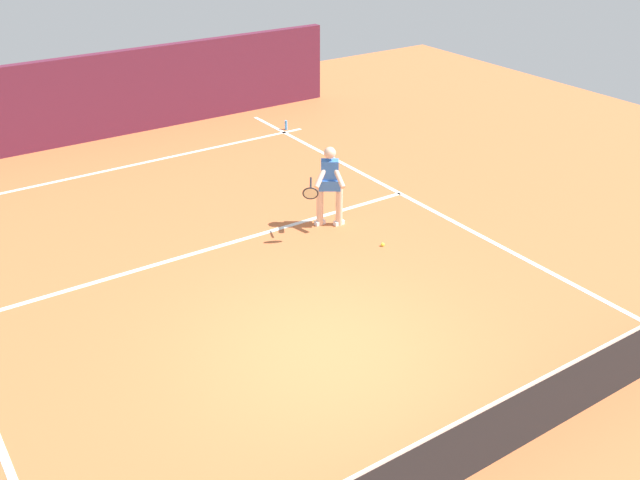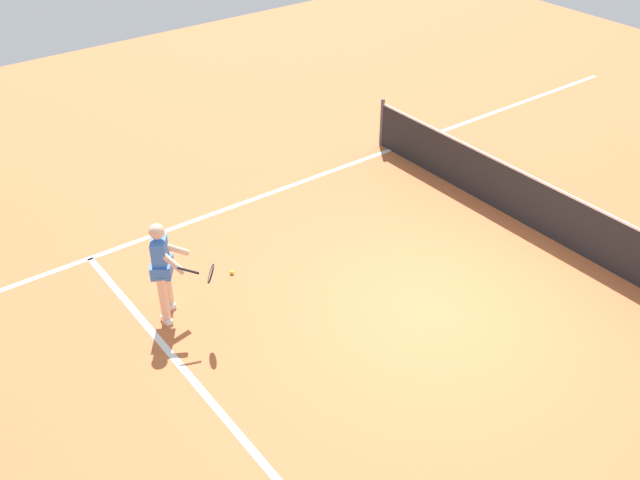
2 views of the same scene
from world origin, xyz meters
name	(u,v)px [view 2 (image 2 of 2)]	position (x,y,z in m)	size (l,w,h in m)	color
ground_plane	(436,309)	(0.00, 0.00, 0.00)	(27.83, 27.83, 0.00)	#C66638
service_line_marking	(226,419)	(0.00, -3.59, 0.00)	(8.58, 0.10, 0.01)	white
sideline_left_marking	(274,192)	(-4.29, 0.00, 0.00)	(0.10, 19.41, 0.01)	white
court_net	(565,219)	(0.00, 2.87, 0.47)	(9.26, 0.08, 1.02)	#4C4C51
tennis_player	(164,267)	(-2.23, -3.20, 0.85)	(1.09, 0.76, 1.55)	beige
tennis_ball_near	(232,272)	(-2.55, -1.96, 0.03)	(0.07, 0.07, 0.07)	#D1E533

